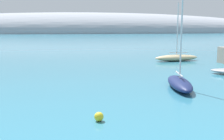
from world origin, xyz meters
name	(u,v)px	position (x,y,z in m)	size (l,w,h in m)	color
distant_ridge	(85,33)	(10.53, 242.19, 0.00)	(369.03, 67.57, 33.94)	#999EA8
sailboat_sand_mid_mooring	(177,57)	(16.75, 44.65, 0.60)	(7.91, 3.30, 9.51)	#C6B284
sailboat_navy_outer_mooring	(180,83)	(9.42, 24.38, 0.57)	(2.91, 7.04, 9.98)	navy
mooring_buoy_yellow	(99,117)	(1.16, 16.27, 0.29)	(0.58, 0.58, 0.58)	yellow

